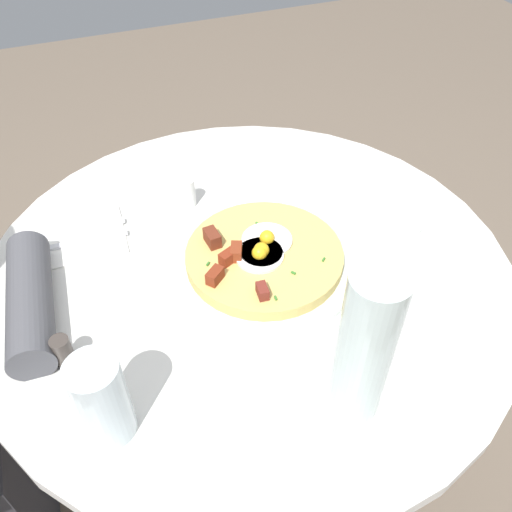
{
  "coord_description": "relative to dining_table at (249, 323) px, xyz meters",
  "views": [
    {
      "loc": [
        -0.62,
        0.23,
        1.38
      ],
      "look_at": [
        -0.01,
        -0.01,
        0.74
      ],
      "focal_mm": 37.17,
      "sensor_mm": 36.0,
      "label": 1
    }
  ],
  "objects": [
    {
      "name": "breakfast_pizza",
      "position": [
        -0.02,
        -0.02,
        0.19
      ],
      "size": [
        0.27,
        0.27,
        0.05
      ],
      "color": "tan",
      "rests_on": "pizza_plate"
    },
    {
      "name": "knife",
      "position": [
        0.16,
        0.27,
        0.18
      ],
      "size": [
        0.02,
        0.18,
        0.0
      ],
      "primitive_type": "cube",
      "rotation": [
        0.0,
        0.0,
        1.51
      ],
      "color": "silver",
      "rests_on": "napkin"
    },
    {
      "name": "pepper_shaker",
      "position": [
        -0.1,
        0.32,
        0.2
      ],
      "size": [
        0.03,
        0.03,
        0.06
      ],
      "primitive_type": "cylinder",
      "color": "#3F3833",
      "rests_on": "dining_table"
    },
    {
      "name": "fork",
      "position": [
        0.19,
        0.27,
        0.18
      ],
      "size": [
        0.02,
        0.18,
        0.0
      ],
      "primitive_type": "cube",
      "rotation": [
        0.0,
        0.0,
        1.51
      ],
      "color": "silver",
      "rests_on": "napkin"
    },
    {
      "name": "dining_table",
      "position": [
        0.0,
        0.0,
        0.0
      ],
      "size": [
        0.93,
        0.93,
        0.72
      ],
      "color": "silver",
      "rests_on": "ground_plane"
    },
    {
      "name": "napkin",
      "position": [
        0.18,
        0.27,
        0.17
      ],
      "size": [
        0.15,
        0.18,
        0.0
      ],
      "primitive_type": "cube",
      "rotation": [
        0.0,
        0.0,
        1.51
      ],
      "color": "white",
      "rests_on": "dining_table"
    },
    {
      "name": "water_glass",
      "position": [
        -0.23,
        0.28,
        0.24
      ],
      "size": [
        0.07,
        0.07,
        0.14
      ],
      "primitive_type": "cylinder",
      "color": "silver",
      "rests_on": "dining_table"
    },
    {
      "name": "pizza_plate",
      "position": [
        -0.02,
        -0.02,
        0.17
      ],
      "size": [
        0.33,
        0.33,
        0.01
      ],
      "primitive_type": "cylinder",
      "color": "silver",
      "rests_on": "dining_table"
    },
    {
      "name": "water_bottle",
      "position": [
        -0.31,
        -0.04,
        0.29
      ],
      "size": [
        0.07,
        0.07,
        0.25
      ],
      "primitive_type": "cylinder",
      "color": "silver",
      "rests_on": "dining_table"
    },
    {
      "name": "ground_plane",
      "position": [
        0.0,
        0.0,
        -0.55
      ],
      "size": [
        6.0,
        6.0,
        0.0
      ],
      "primitive_type": "plane",
      "color": "#6B5B4C"
    },
    {
      "name": "bread_plate",
      "position": [
        0.03,
        -0.29,
        0.17
      ],
      "size": [
        0.16,
        0.16,
        0.01
      ],
      "primitive_type": "cylinder",
      "color": "silver",
      "rests_on": "dining_table"
    },
    {
      "name": "salt_shaker",
      "position": [
        0.2,
        0.05,
        0.2
      ],
      "size": [
        0.03,
        0.03,
        0.06
      ],
      "primitive_type": "cylinder",
      "color": "white",
      "rests_on": "dining_table"
    }
  ]
}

